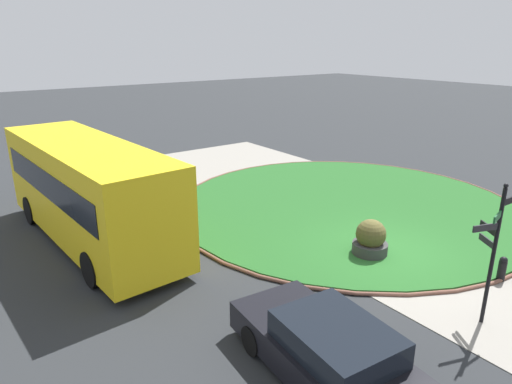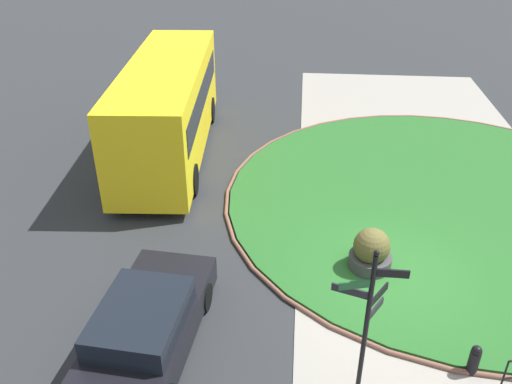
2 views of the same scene
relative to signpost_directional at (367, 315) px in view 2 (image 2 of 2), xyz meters
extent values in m
plane|color=#282B2D|center=(3.55, -1.09, -1.98)|extent=(120.00, 120.00, 0.00)
cube|color=gray|center=(3.55, -2.93, -1.97)|extent=(32.00, 8.31, 0.02)
cylinder|color=#235B23|center=(7.28, -3.30, -1.93)|extent=(13.33, 13.33, 0.10)
torus|color=brown|center=(7.28, -3.30, -1.93)|extent=(13.64, 13.64, 0.11)
cylinder|color=black|center=(-0.05, 0.00, -0.33)|extent=(0.09, 0.09, 3.31)
sphere|color=black|center=(-0.05, 0.00, 1.38)|extent=(0.10, 0.10, 0.10)
cube|color=black|center=(-0.05, -0.31, 0.99)|extent=(0.05, 0.53, 0.15)
cube|color=#195128|center=(-0.12, 0.30, 0.76)|extent=(0.16, 0.52, 0.15)
cube|color=black|center=(0.07, 0.34, 0.47)|extent=(0.24, 0.61, 0.15)
cube|color=black|center=(0.26, -0.20, 0.26)|extent=(0.55, 0.38, 0.15)
cube|color=black|center=(0.23, -0.17, -0.04)|extent=(0.50, 0.33, 0.15)
cylinder|color=black|center=(0.67, -2.30, -1.69)|extent=(0.22, 0.22, 0.59)
sphere|color=black|center=(0.67, -2.30, -1.36)|extent=(0.21, 0.21, 0.21)
cylinder|color=black|center=(0.07, -2.63, -1.47)|extent=(0.04, 0.04, 1.01)
cube|color=yellow|center=(9.98, 5.84, -0.21)|extent=(9.19, 3.02, 2.99)
cube|color=black|center=(9.90, 7.08, 0.21)|extent=(7.95, 0.53, 0.88)
cube|color=black|center=(10.06, 4.61, 0.21)|extent=(7.95, 0.53, 0.88)
cube|color=black|center=(14.51, 6.13, -0.06)|extent=(0.15, 2.00, 1.10)
cube|color=black|center=(14.51, 6.13, 1.06)|extent=(0.11, 1.34, 0.28)
cylinder|color=black|center=(12.80, 7.15, -1.48)|extent=(1.02, 0.36, 1.00)
cylinder|color=black|center=(12.94, 4.90, -1.48)|extent=(1.02, 0.36, 1.00)
cylinder|color=black|center=(7.02, 6.78, -1.48)|extent=(1.02, 0.36, 1.00)
cylinder|color=black|center=(7.16, 4.54, -1.48)|extent=(1.02, 0.36, 1.00)
cube|color=black|center=(0.73, 4.25, -1.49)|extent=(4.73, 2.24, 0.63)
cube|color=black|center=(0.55, 4.27, -0.92)|extent=(2.34, 1.81, 0.52)
cube|color=#EAEACC|center=(3.08, 4.60, -1.46)|extent=(0.04, 0.20, 0.12)
cube|color=#EAEACC|center=(2.98, 3.50, -1.46)|extent=(0.04, 0.20, 0.12)
cylinder|color=black|center=(2.23, 4.96, -1.66)|extent=(0.66, 0.28, 0.64)
cylinder|color=black|center=(2.08, 3.29, -1.66)|extent=(0.66, 0.28, 0.64)
cylinder|color=#383838|center=(3.81, -0.59, -1.76)|extent=(1.07, 1.07, 0.43)
sphere|color=#4C4723|center=(3.81, -0.59, -1.25)|extent=(0.91, 0.91, 0.91)
camera|label=1|loc=(-4.26, 9.64, 4.27)|focal=31.78mm
camera|label=2|loc=(-7.04, 1.33, 6.52)|focal=37.50mm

